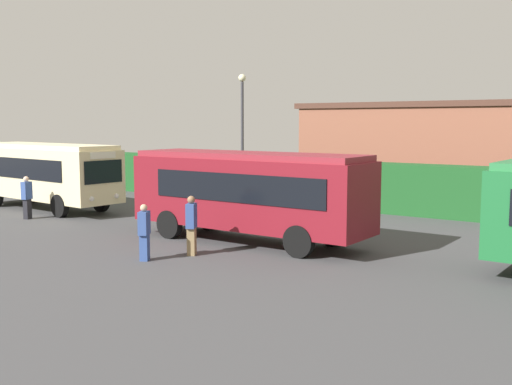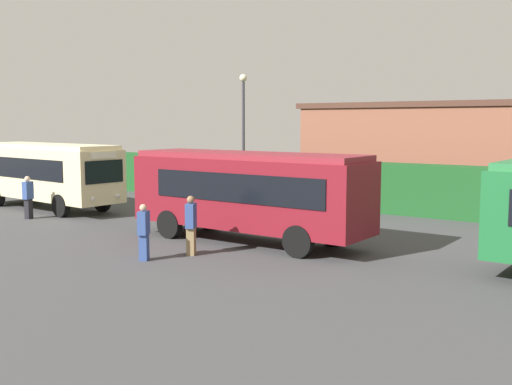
# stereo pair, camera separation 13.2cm
# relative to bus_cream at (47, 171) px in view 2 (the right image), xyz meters

# --- Properties ---
(ground_plane) EXTENTS (79.36, 79.36, 0.00)m
(ground_plane) POSITION_rel_bus_cream_xyz_m (11.03, -0.04, -1.78)
(ground_plane) COLOR #424244
(bus_cream) EXTENTS (9.04, 3.08, 3.07)m
(bus_cream) POSITION_rel_bus_cream_xyz_m (0.00, 0.00, 0.00)
(bus_cream) COLOR beige
(bus_cream) RESTS_ON ground_plane
(bus_maroon) EXTENTS (8.78, 2.57, 3.06)m
(bus_maroon) POSITION_rel_bus_cream_xyz_m (12.43, -1.18, -0.01)
(bus_maroon) COLOR maroon
(bus_maroon) RESTS_ON ground_plane
(person_left) EXTENTS (0.34, 0.45, 1.82)m
(person_left) POSITION_rel_bus_cream_xyz_m (1.85, -2.36, -0.81)
(person_left) COLOR black
(person_left) RESTS_ON ground_plane
(person_center) EXTENTS (0.55, 0.46, 1.66)m
(person_center) POSITION_rel_bus_cream_xyz_m (10.54, 0.55, -0.91)
(person_center) COLOR silver
(person_center) RESTS_ON ground_plane
(person_right) EXTENTS (0.43, 0.52, 1.69)m
(person_right) POSITION_rel_bus_cream_xyz_m (11.49, -5.21, -0.89)
(person_right) COLOR #334C8C
(person_right) RESTS_ON ground_plane
(person_far) EXTENTS (0.46, 0.56, 1.84)m
(person_far) POSITION_rel_bus_cream_xyz_m (12.17, -3.87, -0.80)
(person_far) COLOR olive
(person_far) RESTS_ON ground_plane
(hedge_row) EXTENTS (51.68, 1.53, 2.22)m
(hedge_row) POSITION_rel_bus_cream_xyz_m (11.03, 8.13, -0.66)
(hedge_row) COLOR #1B5122
(hedge_row) RESTS_ON ground_plane
(depot_building) EXTENTS (13.04, 5.80, 5.14)m
(depot_building) POSITION_rel_bus_cream_xyz_m (12.98, 14.91, 0.81)
(depot_building) COLOR brown
(depot_building) RESTS_ON ground_plane
(lamppost) EXTENTS (0.36, 0.36, 6.35)m
(lamppost) POSITION_rel_bus_cream_xyz_m (7.23, 5.80, 2.12)
(lamppost) COLOR #38383D
(lamppost) RESTS_ON ground_plane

